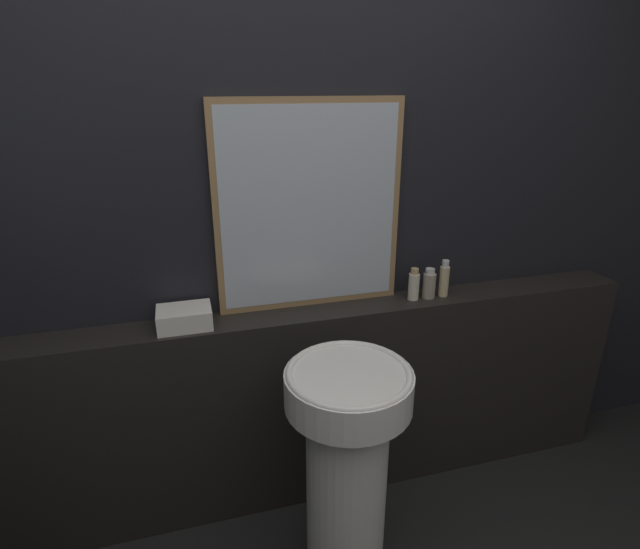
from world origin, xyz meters
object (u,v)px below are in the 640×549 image
object	(u,v)px
pedestal_sink	(347,462)
lotion_bottle	(444,279)
towel_stack	(185,317)
shampoo_bottle	(414,285)
conditioner_bottle	(429,284)
mirror	(310,208)

from	to	relation	value
pedestal_sink	lotion_bottle	xyz separation A→B (m)	(0.59, 0.45, 0.47)
towel_stack	shampoo_bottle	bearing A→B (deg)	0.00
conditioner_bottle	mirror	bearing A→B (deg)	171.75
shampoo_bottle	lotion_bottle	world-z (taller)	lotion_bottle
conditioner_bottle	lotion_bottle	bearing A→B (deg)	-0.00
towel_stack	shampoo_bottle	size ratio (longest dim) A/B	1.44
towel_stack	conditioner_bottle	size ratio (longest dim) A/B	1.53
pedestal_sink	shampoo_bottle	distance (m)	0.79
mirror	shampoo_bottle	world-z (taller)	mirror
pedestal_sink	mirror	bearing A→B (deg)	89.47
pedestal_sink	mirror	xyz separation A→B (m)	(0.00, 0.53, 0.81)
mirror	lotion_bottle	size ratio (longest dim) A/B	5.06
shampoo_bottle	conditioner_bottle	bearing A→B (deg)	0.00
towel_stack	pedestal_sink	bearing A→B (deg)	-41.19
pedestal_sink	towel_stack	bearing A→B (deg)	138.81
mirror	shampoo_bottle	bearing A→B (deg)	-9.59
mirror	towel_stack	size ratio (longest dim) A/B	4.08
towel_stack	lotion_bottle	world-z (taller)	lotion_bottle
conditioner_bottle	pedestal_sink	bearing A→B (deg)	-139.15
lotion_bottle	towel_stack	bearing A→B (deg)	180.00
pedestal_sink	lotion_bottle	size ratio (longest dim) A/B	5.49
pedestal_sink	lotion_bottle	distance (m)	0.88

